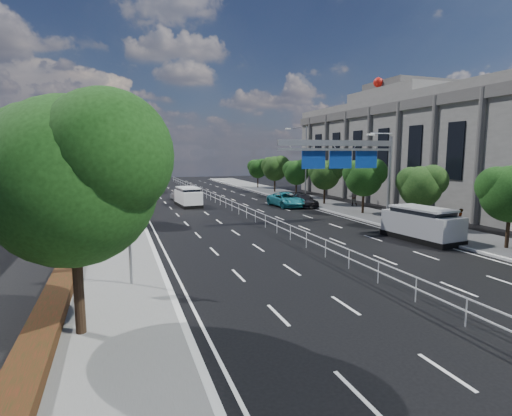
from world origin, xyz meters
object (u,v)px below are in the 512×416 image
toilet_sign (118,221)px  silver_minivan (422,224)px  parked_car_teal (286,200)px  pedestrian_b (353,197)px  overhead_gantry (350,156)px  white_minivan (188,197)px  near_car_dark (153,184)px  near_car_silver (179,195)px  pedestrian_a (460,219)px  red_bus (139,179)px  parked_car_dark (303,200)px

toilet_sign → silver_minivan: size_ratio=0.78×
parked_car_teal → pedestrian_b: size_ratio=2.93×
overhead_gantry → parked_car_teal: bearing=91.2°
overhead_gantry → pedestrian_b: overhead_gantry is taller
white_minivan → overhead_gantry: bearing=-60.9°
near_car_dark → pedestrian_b: 36.27m
near_car_silver → silver_minivan: bearing=109.9°
white_minivan → near_car_dark: 24.91m
pedestrian_a → silver_minivan: bearing=-7.2°
silver_minivan → pedestrian_b: bearing=66.4°
toilet_sign → red_bus: 47.77m
toilet_sign → near_car_dark: size_ratio=1.04×
overhead_gantry → white_minivan: (-10.29, 15.81, -4.57)m
pedestrian_b → silver_minivan: bearing=102.3°
toilet_sign → pedestrian_a: 24.97m
pedestrian_a → red_bus: bearing=-89.4°
red_bus → pedestrian_a: (20.90, -42.48, -0.84)m
parked_car_dark → pedestrian_b: bearing=-20.2°
overhead_gantry → pedestrian_b: bearing=54.9°
pedestrian_a → pedestrian_b: (0.00, 14.38, 0.17)m
toilet_sign → silver_minivan: toilet_sign is taller
near_car_silver → pedestrian_b: (17.12, -12.27, 0.38)m
red_bus → near_car_dark: bearing=50.1°
silver_minivan → parked_car_dark: silver_minivan is taller
pedestrian_b → near_car_dark: bearing=-29.4°
red_bus → pedestrian_a: size_ratio=7.34×
near_car_silver → parked_car_dark: near_car_silver is taller
parked_car_teal → parked_car_dark: 1.88m
overhead_gantry → near_car_dark: (-11.84, 40.67, -4.92)m
silver_minivan → pedestrian_a: 5.38m
near_car_silver → pedestrian_a: (17.12, -26.65, 0.21)m
pedestrian_b → parked_car_teal: bearing=10.2°
near_car_silver → pedestrian_b: 21.07m
near_car_dark → parked_car_dark: bearing=121.9°
silver_minivan → overhead_gantry: bearing=97.3°
overhead_gantry → parked_car_teal: overhead_gantry is taller
toilet_sign → overhead_gantry: bearing=29.6°
white_minivan → parked_car_teal: white_minivan is taller
silver_minivan → parked_car_dark: bearing=84.0°
pedestrian_a → white_minivan: bearing=-76.3°
overhead_gantry → parked_car_dark: (1.56, 11.41, -4.91)m
white_minivan → near_car_silver: 5.95m
white_minivan → silver_minivan: bearing=-66.1°
pedestrian_b → near_car_silver: bearing=-5.7°
near_car_silver → parked_car_teal: size_ratio=0.75×
silver_minivan → parked_car_teal: 18.64m
near_car_silver → pedestrian_b: size_ratio=2.19×
red_bus → parked_car_dark: (15.80, -26.17, -1.06)m
red_bus → near_car_silver: size_ratio=2.75×
white_minivan → near_car_dark: bearing=89.6°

